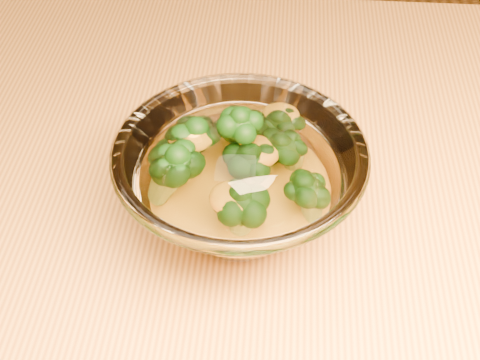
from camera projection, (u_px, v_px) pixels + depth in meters
The scene contains 4 objects.
table at pixel (316, 336), 0.58m from camera, with size 1.20×0.80×0.75m.
glass_bowl at pixel (240, 184), 0.51m from camera, with size 0.19×0.19×0.08m.
cheese_sauce at pixel (240, 200), 0.52m from camera, with size 0.10×0.10×0.03m, color yellow.
broccoli_heap at pixel (229, 160), 0.51m from camera, with size 0.13×0.12×0.07m.
Camera 1 is at (-0.04, -0.32, 1.16)m, focal length 50.00 mm.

